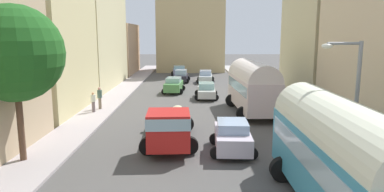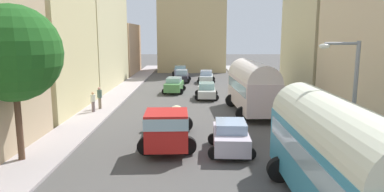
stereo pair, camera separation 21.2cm
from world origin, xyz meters
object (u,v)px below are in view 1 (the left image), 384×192
object	(u,v)px
car_0	(174,85)
streetlamp_near	(351,98)
parked_bus_0	(339,153)
pedestrian_3	(93,102)
car_3	(232,136)
car_4	(206,90)
parked_bus_1	(252,85)
pedestrian_1	(100,97)
car_1	(181,76)
car_5	(206,76)
car_2	(179,71)
cargo_truck_0	(169,125)

from	to	relation	value
car_0	streetlamp_near	world-z (taller)	streetlamp_near
parked_bus_0	car_0	world-z (taller)	parked_bus_0
streetlamp_near	car_0	bearing A→B (deg)	110.12
parked_bus_0	pedestrian_3	xyz separation A→B (m)	(-12.06, 15.07, -1.20)
car_3	car_4	xyz separation A→B (m)	(-0.60, 15.21, -0.06)
parked_bus_0	parked_bus_1	xyz separation A→B (m)	(-0.08, 15.32, 0.02)
car_3	pedestrian_3	xyz separation A→B (m)	(-9.40, 8.74, 0.13)
pedestrian_1	pedestrian_3	distance (m)	1.16
car_1	car_5	world-z (taller)	car_1
car_2	pedestrian_1	xyz separation A→B (m)	(-5.52, -23.22, 0.29)
streetlamp_near	parked_bus_0	bearing A→B (deg)	-118.92
parked_bus_1	car_0	size ratio (longest dim) A/B	2.00
cargo_truck_0	car_0	world-z (taller)	cargo_truck_0
car_1	car_4	distance (m)	11.69
cargo_truck_0	car_3	bearing A→B (deg)	-13.69
parked_bus_1	car_4	distance (m)	7.12
car_1	car_2	size ratio (longest dim) A/B	1.06
car_1	parked_bus_1	bearing A→B (deg)	-71.77
parked_bus_1	car_4	world-z (taller)	parked_bus_1
parked_bus_0	pedestrian_1	world-z (taller)	parked_bus_0
pedestrian_1	cargo_truck_0	bearing A→B (deg)	-56.76
parked_bus_1	pedestrian_3	bearing A→B (deg)	-178.82
parked_bus_0	pedestrian_1	size ratio (longest dim) A/B	4.61
parked_bus_1	car_1	distance (m)	18.59
car_4	streetlamp_near	distance (m)	19.45
parked_bus_0	cargo_truck_0	distance (m)	9.30
parked_bus_0	parked_bus_1	distance (m)	15.32
car_2	car_0	bearing A→B (deg)	-90.50
car_2	car_4	distance (m)	18.14
car_1	car_3	world-z (taller)	car_3
parked_bus_0	car_0	size ratio (longest dim) A/B	2.09
parked_bus_1	car_0	xyz separation A→B (m)	(-6.38, 9.56, -1.36)
streetlamp_near	pedestrian_3	bearing A→B (deg)	138.27
cargo_truck_0	car_1	xyz separation A→B (m)	(0.02, 25.81, -0.40)
car_5	car_3	bearing A→B (deg)	-89.65
parked_bus_1	car_2	distance (m)	24.94
car_5	streetlamp_near	distance (m)	30.25
car_0	car_4	world-z (taller)	car_0
car_5	pedestrian_3	xyz separation A→B (m)	(-9.24, -17.62, 0.18)
car_2	pedestrian_1	distance (m)	23.87
car_4	streetlamp_near	world-z (taller)	streetlamp_near
cargo_truck_0	parked_bus_1	bearing A→B (deg)	54.64
parked_bus_0	car_2	world-z (taller)	parked_bus_0
car_2	car_1	bearing A→B (deg)	-86.03
car_1	car_3	distance (m)	26.80
parked_bus_1	streetlamp_near	world-z (taller)	streetlamp_near
car_1	car_4	size ratio (longest dim) A/B	1.03
car_4	pedestrian_3	world-z (taller)	pedestrian_3
cargo_truck_0	car_5	xyz separation A→B (m)	(3.08, 25.58, -0.42)
car_0	pedestrian_1	world-z (taller)	pedestrian_1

